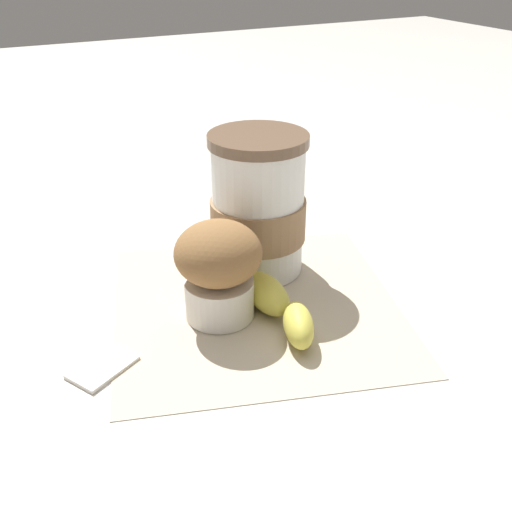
# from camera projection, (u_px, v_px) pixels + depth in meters

# --- Properties ---
(ground_plane) EXTENTS (3.00, 3.00, 0.00)m
(ground_plane) POSITION_uv_depth(u_px,v_px,m) (256.00, 306.00, 0.54)
(ground_plane) COLOR beige
(paper_napkin) EXTENTS (0.31, 0.31, 0.00)m
(paper_napkin) POSITION_uv_depth(u_px,v_px,m) (256.00, 305.00, 0.54)
(paper_napkin) COLOR beige
(paper_napkin) RESTS_ON ground_plane
(coffee_cup) EXTENTS (0.09, 0.09, 0.14)m
(coffee_cup) POSITION_uv_depth(u_px,v_px,m) (258.00, 208.00, 0.57)
(coffee_cup) COLOR white
(coffee_cup) RESTS_ON paper_napkin
(muffin) EXTENTS (0.07, 0.07, 0.09)m
(muffin) POSITION_uv_depth(u_px,v_px,m) (220.00, 269.00, 0.50)
(muffin) COLOR white
(muffin) RESTS_ON paper_napkin
(banana) EXTENTS (0.16, 0.06, 0.03)m
(banana) POSITION_uv_depth(u_px,v_px,m) (261.00, 296.00, 0.53)
(banana) COLOR #D6CC4C
(banana) RESTS_ON paper_napkin
(sugar_packet) EXTENTS (0.05, 0.06, 0.01)m
(sugar_packet) POSITION_uv_depth(u_px,v_px,m) (102.00, 365.00, 0.46)
(sugar_packet) COLOR white
(sugar_packet) RESTS_ON ground_plane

